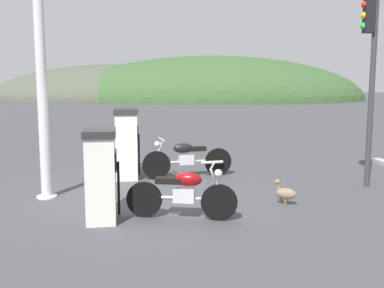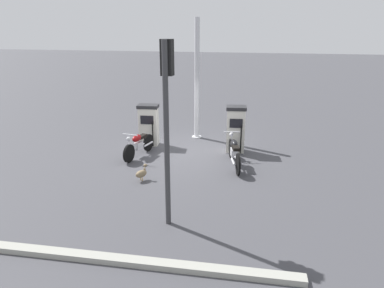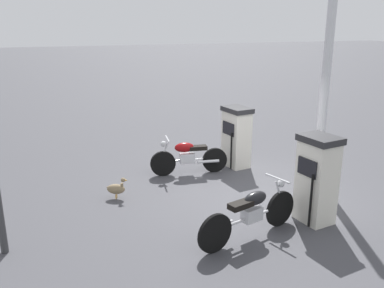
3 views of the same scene
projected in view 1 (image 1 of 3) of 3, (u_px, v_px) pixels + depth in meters
ground_plane at (145, 196)px, 9.62m from camera, size 120.00×120.00×0.00m
fuel_pump_near at (101, 175)px, 7.87m from camera, size 0.63×0.83×1.56m
fuel_pump_far at (126, 144)px, 11.14m from camera, size 0.65×0.77×1.67m
motorcycle_near_pump at (183, 193)px, 8.06m from camera, size 1.91×0.63×0.95m
motorcycle_far_pump at (187, 158)px, 11.34m from camera, size 2.15×0.79×0.98m
wandering_duck at (285, 193)px, 8.95m from camera, size 0.46×0.35×0.48m
roadside_traffic_light at (370, 61)px, 10.08m from camera, size 0.38×0.25×4.05m
canopy_support_pole at (42, 84)px, 9.18m from camera, size 0.40×0.40×4.69m
distant_hill_main at (114, 99)px, 49.92m from camera, size 25.53×16.45×7.20m
distant_hill_secondary at (212, 100)px, 47.91m from camera, size 30.64×16.67×8.83m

